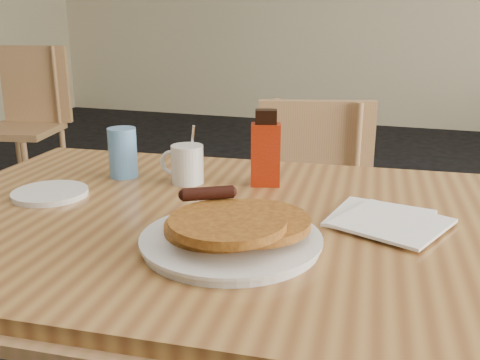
% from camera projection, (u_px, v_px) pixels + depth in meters
% --- Properties ---
extents(main_table, '(1.40, 1.01, 0.75)m').
position_uv_depth(main_table, '(229.00, 235.00, 1.05)').
color(main_table, '#9F7038').
rests_on(main_table, floor).
extents(chair_main_far, '(0.48, 0.49, 0.86)m').
position_uv_depth(chair_main_far, '(308.00, 209.00, 1.78)').
color(chair_main_far, '#AB7850').
rests_on(chair_main_far, floor).
extents(chair_wall_extra, '(0.52, 0.52, 0.96)m').
position_uv_depth(chair_wall_extra, '(27.00, 110.00, 3.30)').
color(chair_wall_extra, '#AB7850').
rests_on(chair_wall_extra, floor).
extents(pancake_plate, '(0.31, 0.31, 0.09)m').
position_uv_depth(pancake_plate, '(232.00, 233.00, 0.90)').
color(pancake_plate, white).
rests_on(pancake_plate, main_table).
extents(coffee_mug, '(0.11, 0.07, 0.14)m').
position_uv_depth(coffee_mug, '(186.00, 163.00, 1.24)').
color(coffee_mug, white).
rests_on(coffee_mug, main_table).
extents(syrup_bottle, '(0.08, 0.06, 0.17)m').
position_uv_depth(syrup_bottle, '(266.00, 151.00, 1.21)').
color(syrup_bottle, maroon).
rests_on(syrup_bottle, main_table).
extents(napkin_stack, '(0.24, 0.25, 0.01)m').
position_uv_depth(napkin_stack, '(386.00, 220.00, 1.00)').
color(napkin_stack, white).
rests_on(napkin_stack, main_table).
extents(blue_tumbler, '(0.08, 0.08, 0.12)m').
position_uv_depth(blue_tumbler, '(123.00, 153.00, 1.28)').
color(blue_tumbler, '#5B95D7').
rests_on(blue_tumbler, main_table).
extents(side_saucer, '(0.19, 0.19, 0.01)m').
position_uv_depth(side_saucer, '(50.00, 193.00, 1.16)').
color(side_saucer, white).
rests_on(side_saucer, main_table).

